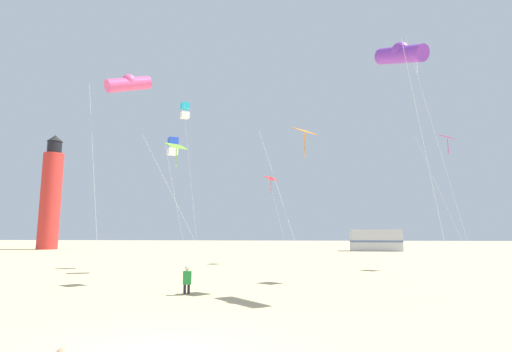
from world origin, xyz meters
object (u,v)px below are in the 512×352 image
object	(u,v)px
kite_tube_violet	(400,54)
lighthouse_distant	(51,195)
kite_box_blue	(173,146)
kite_diamond_lime	(177,151)
kite_diamond_orange	(303,136)
kite_diamond_magenta	(447,142)
kite_box_cyan	(185,111)
kite_diamond_white	(418,62)
rv_van_silver	(376,240)
kite_flyer_standing	(187,279)
kite_tube_rainbow	(129,83)
kite_diamond_scarlet	(271,181)

from	to	relation	value
kite_tube_violet	lighthouse_distant	world-z (taller)	lighthouse_distant
lighthouse_distant	kite_box_blue	bearing A→B (deg)	-47.16
kite_box_blue	kite_diamond_lime	xyz separation A→B (m)	(1.85, -5.38, -1.46)
kite_diamond_orange	lighthouse_distant	size ratio (longest dim) A/B	0.43
kite_box_blue	kite_diamond_magenta	distance (m)	19.02
kite_box_cyan	kite_diamond_orange	bearing A→B (deg)	-51.68
kite_diamond_white	rv_van_silver	world-z (taller)	kite_diamond_white
kite_diamond_white	lighthouse_distant	bearing A→B (deg)	142.42
kite_flyer_standing	kite_box_cyan	size ratio (longest dim) A/B	0.10
kite_box_cyan	kite_diamond_magenta	distance (m)	19.09
kite_diamond_lime	lighthouse_distant	distance (m)	44.84
kite_flyer_standing	kite_diamond_magenta	size ratio (longest dim) A/B	0.12
lighthouse_distant	kite_diamond_magenta	bearing A→B (deg)	-29.56
kite_diamond_magenta	kite_tube_violet	world-z (taller)	kite_tube_violet
kite_tube_violet	kite_box_cyan	bearing A→B (deg)	136.67
kite_diamond_orange	kite_tube_violet	size ratio (longest dim) A/B	0.68
kite_diamond_white	lighthouse_distant	world-z (taller)	lighthouse_distant
kite_diamond_white	kite_box_blue	size ratio (longest dim) A/B	1.48
kite_diamond_magenta	lighthouse_distant	distance (m)	52.49
kite_diamond_orange	kite_diamond_lime	size ratio (longest dim) A/B	1.02
kite_diamond_orange	rv_van_silver	bearing A→B (deg)	72.81
kite_flyer_standing	kite_tube_violet	bearing A→B (deg)	163.69
rv_van_silver	kite_flyer_standing	bearing A→B (deg)	-110.51
rv_van_silver	kite_tube_rainbow	bearing A→B (deg)	-118.17
kite_diamond_orange	kite_diamond_scarlet	world-z (taller)	kite_diamond_orange
kite_diamond_orange	kite_diamond_magenta	bearing A→B (deg)	44.78
kite_diamond_scarlet	lighthouse_distant	bearing A→B (deg)	146.41
kite_diamond_lime	rv_van_silver	bearing A→B (deg)	62.55
kite_box_cyan	lighthouse_distant	size ratio (longest dim) A/B	0.72
kite_flyer_standing	kite_diamond_magenta	bearing A→B (deg)	-158.91
kite_tube_violet	kite_diamond_scarlet	distance (m)	17.00
kite_diamond_magenta	kite_diamond_scarlet	distance (m)	13.31
kite_diamond_magenta	kite_diamond_white	bearing A→B (deg)	-121.61
kite_diamond_magenta	lighthouse_distant	size ratio (longest dim) A/B	0.56
kite_tube_rainbow	kite_diamond_orange	bearing A→B (deg)	-12.94
kite_diamond_magenta	kite_flyer_standing	bearing A→B (deg)	-143.21
kite_box_cyan	kite_box_blue	world-z (taller)	kite_box_cyan
kite_diamond_orange	kite_diamond_magenta	size ratio (longest dim) A/B	0.77
kite_diamond_white	rv_van_silver	distance (m)	32.96
kite_diamond_orange	kite_tube_rainbow	size ratio (longest dim) A/B	0.65
kite_flyer_standing	kite_tube_rainbow	bearing A→B (deg)	-52.28
kite_diamond_lime	kite_flyer_standing	bearing A→B (deg)	-63.80
kite_box_cyan	kite_tube_violet	bearing A→B (deg)	-43.33
kite_box_blue	rv_van_silver	size ratio (longest dim) A/B	1.32
lighthouse_distant	kite_tube_violet	bearing A→B (deg)	-43.76
kite_flyer_standing	kite_tube_violet	size ratio (longest dim) A/B	0.11
kite_tube_rainbow	kite_box_cyan	bearing A→B (deg)	84.84
kite_diamond_white	kite_diamond_scarlet	size ratio (longest dim) A/B	1.81
lighthouse_distant	kite_box_cyan	bearing A→B (deg)	-43.96
kite_box_cyan	kite_diamond_scarlet	xyz separation A→B (m)	(6.34, 3.82, -4.92)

